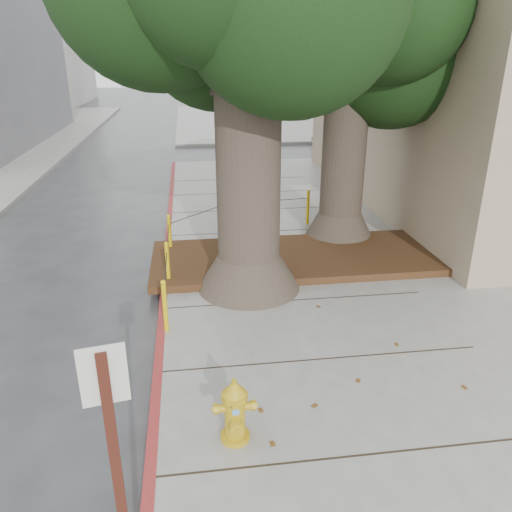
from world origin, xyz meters
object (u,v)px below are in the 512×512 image
at_px(car_silver, 345,135).
at_px(car_red, 457,135).
at_px(fire_hydrant, 235,411).
at_px(signpost, 122,505).

height_order(car_silver, car_red, car_red).
height_order(fire_hydrant, car_silver, car_silver).
relative_size(fire_hydrant, signpost, 0.31).
distance_m(fire_hydrant, signpost, 2.73).
xyz_separation_m(fire_hydrant, car_red, (13.13, 19.20, 0.11)).
height_order(fire_hydrant, car_red, car_red).
distance_m(fire_hydrant, car_red, 23.27).
bearing_deg(fire_hydrant, signpost, -113.67).
xyz_separation_m(fire_hydrant, signpost, (-0.96, -2.27, 1.18)).
bearing_deg(car_red, signpost, 145.63).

